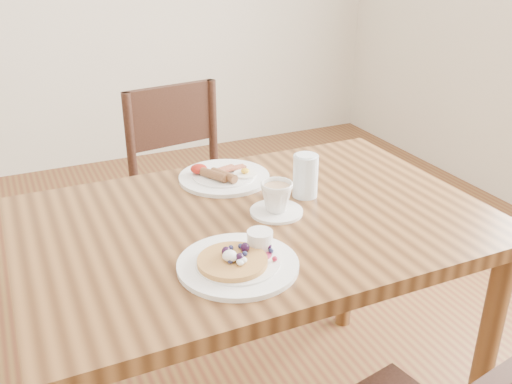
# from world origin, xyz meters

# --- Properties ---
(dining_table) EXTENTS (1.20, 0.80, 0.75)m
(dining_table) POSITION_xyz_m (0.00, 0.00, 0.65)
(dining_table) COLOR brown
(dining_table) RESTS_ON ground
(chair_far) EXTENTS (0.47, 0.47, 0.88)m
(chair_far) POSITION_xyz_m (0.07, 0.78, 0.49)
(chair_far) COLOR #371E14
(chair_far) RESTS_ON ground
(pancake_plate) EXTENTS (0.27, 0.27, 0.06)m
(pancake_plate) POSITION_xyz_m (-0.13, -0.20, 0.76)
(pancake_plate) COLOR white
(pancake_plate) RESTS_ON dining_table
(breakfast_plate) EXTENTS (0.27, 0.27, 0.04)m
(breakfast_plate) POSITION_xyz_m (0.01, 0.26, 0.76)
(breakfast_plate) COLOR white
(breakfast_plate) RESTS_ON dining_table
(teacup_saucer) EXTENTS (0.14, 0.14, 0.09)m
(teacup_saucer) POSITION_xyz_m (0.06, -0.00, 0.79)
(teacup_saucer) COLOR white
(teacup_saucer) RESTS_ON dining_table
(water_glass) EXTENTS (0.07, 0.07, 0.12)m
(water_glass) POSITION_xyz_m (0.18, 0.06, 0.81)
(water_glass) COLOR silver
(water_glass) RESTS_ON dining_table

